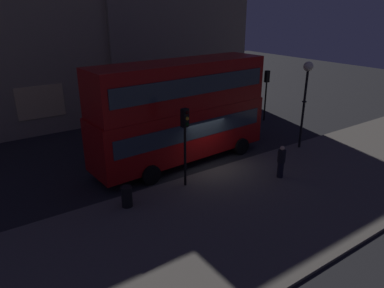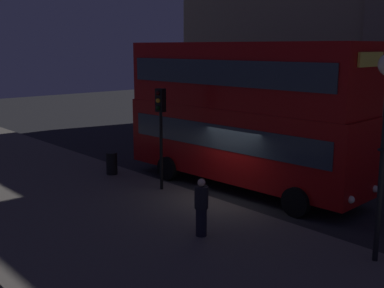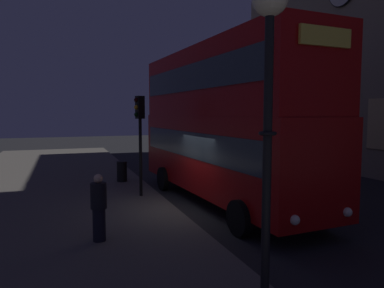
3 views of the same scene
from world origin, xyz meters
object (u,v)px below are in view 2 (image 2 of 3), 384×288
Objects in this scene: pedestrian at (201,207)px; litter_bin at (112,163)px; double_decker_bus at (241,109)px; traffic_light_near_kerb at (161,117)px.

pedestrian is 7.73m from litter_bin.
double_decker_bus reaches higher than litter_bin.
pedestrian is 1.80× the size of litter_bin.
traffic_light_near_kerb is (-1.50, -2.68, -0.22)m from double_decker_bus.
double_decker_bus is at bearing 47.15° from traffic_light_near_kerb.
traffic_light_near_kerb is 5.16m from pedestrian.
double_decker_bus is 11.10× the size of litter_bin.
double_decker_bus is 5.86m from pedestrian.
litter_bin is at bearing 170.12° from traffic_light_near_kerb.
litter_bin is (-7.52, 1.76, -0.38)m from pedestrian.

